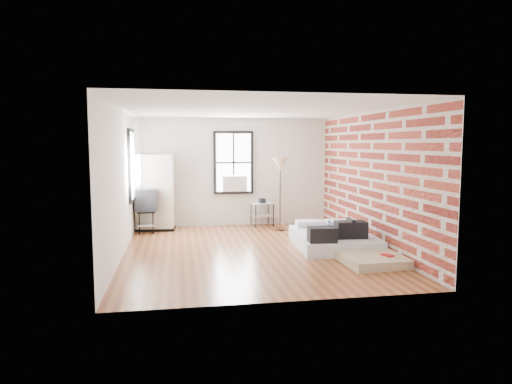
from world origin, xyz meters
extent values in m
plane|color=brown|center=(0.00, 0.00, 0.00)|extent=(6.00, 6.00, 0.00)
cube|color=silver|center=(0.00, 3.00, 1.40)|extent=(5.00, 0.01, 2.80)
cube|color=silver|center=(0.00, -3.00, 1.40)|extent=(5.00, 0.01, 2.80)
cube|color=silver|center=(-2.50, 0.00, 1.40)|extent=(0.01, 6.00, 2.80)
cube|color=maroon|center=(2.50, 0.00, 1.40)|extent=(0.02, 6.00, 2.80)
cube|color=white|center=(0.00, 0.00, 2.80)|extent=(5.00, 6.00, 0.01)
cube|color=white|center=(0.00, 2.95, 1.65)|extent=(0.90, 0.02, 1.50)
cube|color=black|center=(-0.48, 2.97, 1.65)|extent=(0.07, 0.08, 1.64)
cube|color=black|center=(0.48, 2.97, 1.65)|extent=(0.07, 0.08, 1.64)
cube|color=black|center=(0.00, 2.97, 2.44)|extent=(0.90, 0.08, 0.07)
cube|color=black|center=(0.00, 2.97, 0.86)|extent=(0.90, 0.08, 0.07)
cube|color=black|center=(0.00, 2.94, 1.65)|extent=(0.04, 0.02, 1.50)
cube|color=black|center=(0.00, 2.94, 1.65)|extent=(0.90, 0.02, 0.04)
cube|color=white|center=(0.00, 2.83, 1.12)|extent=(0.62, 0.30, 0.40)
cube|color=white|center=(-2.45, 1.80, 1.65)|extent=(0.02, 0.90, 1.50)
cube|color=black|center=(-2.47, 1.32, 1.65)|extent=(0.08, 0.07, 1.64)
cube|color=black|center=(-2.47, 2.29, 1.65)|extent=(0.08, 0.07, 1.64)
cube|color=black|center=(-2.47, 1.80, 2.44)|extent=(0.08, 0.90, 0.07)
cube|color=black|center=(-2.47, 1.80, 0.86)|extent=(0.08, 0.90, 0.07)
cube|color=black|center=(-2.44, 1.80, 1.65)|extent=(0.02, 0.04, 1.50)
cube|color=black|center=(-2.44, 1.80, 1.65)|extent=(0.02, 0.90, 0.04)
cube|color=white|center=(1.75, 0.14, 0.14)|extent=(1.70, 2.21, 0.28)
cube|color=white|center=(1.49, 0.99, 0.34)|extent=(0.63, 0.43, 0.13)
cube|color=white|center=(2.14, 0.94, 0.34)|extent=(0.63, 0.43, 0.13)
cube|color=black|center=(1.93, -0.37, 0.44)|extent=(0.63, 0.40, 0.33)
cylinder|color=black|center=(1.93, -0.37, 0.63)|extent=(0.12, 0.39, 0.09)
cube|color=black|center=(1.25, -0.65, 0.42)|extent=(0.55, 0.37, 0.29)
cylinder|color=#ABCADC|center=(1.64, 0.10, 0.40)|extent=(0.08, 0.08, 0.24)
cylinder|color=#184EAE|center=(1.64, 0.10, 0.53)|extent=(0.04, 0.04, 0.03)
cube|color=#C7B78F|center=(1.95, -0.87, 0.08)|extent=(1.16, 2.06, 0.16)
cube|color=#152F26|center=(1.81, -0.14, 0.28)|extent=(0.77, 0.57, 0.23)
cube|color=black|center=(1.81, -0.14, 0.41)|extent=(0.72, 0.52, 0.04)
cube|color=red|center=(2.19, -1.45, 0.17)|extent=(0.20, 0.25, 0.03)
cube|color=black|center=(-2.00, 2.65, 0.03)|extent=(1.00, 0.64, 0.06)
cube|color=beige|center=(-2.00, 2.65, 0.97)|extent=(0.95, 0.59, 1.82)
cylinder|color=black|center=(0.51, 2.49, 0.30)|extent=(0.02, 0.02, 0.60)
cylinder|color=black|center=(0.99, 2.58, 0.30)|extent=(0.02, 0.02, 0.60)
cylinder|color=black|center=(0.45, 2.86, 0.30)|extent=(0.02, 0.02, 0.60)
cylinder|color=black|center=(0.92, 2.95, 0.30)|extent=(0.02, 0.02, 0.60)
cube|color=silver|center=(0.72, 2.72, 0.60)|extent=(0.62, 0.53, 0.02)
cube|color=silver|center=(0.72, 2.72, 0.27)|extent=(0.59, 0.50, 0.02)
cube|color=black|center=(0.72, 2.72, 0.67)|extent=(0.16, 0.22, 0.11)
cylinder|color=#332411|center=(1.04, 2.07, 0.01)|extent=(0.26, 0.26, 0.03)
cylinder|color=#332411|center=(1.04, 2.07, 0.81)|extent=(0.03, 0.03, 1.56)
cone|color=tan|center=(1.04, 2.07, 1.64)|extent=(0.39, 0.39, 0.34)
cylinder|color=black|center=(-2.35, 2.07, 0.26)|extent=(0.03, 0.03, 0.52)
cylinder|color=black|center=(-2.03, 2.10, 0.26)|extent=(0.03, 0.03, 0.52)
cylinder|color=black|center=(-2.41, 2.70, 0.26)|extent=(0.03, 0.03, 0.52)
cylinder|color=black|center=(-2.09, 2.73, 0.26)|extent=(0.03, 0.03, 0.52)
cube|color=black|center=(-2.22, 2.40, 0.52)|extent=(0.49, 0.79, 0.03)
cube|color=silver|center=(-2.22, 2.40, 0.21)|extent=(0.46, 0.77, 0.02)
cube|color=black|center=(-2.22, 2.40, 0.80)|extent=(0.58, 0.65, 0.52)
cube|color=black|center=(-1.96, 2.42, 0.80)|extent=(0.07, 0.50, 0.42)
camera|label=1|loc=(-1.45, -8.83, 2.13)|focal=32.00mm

